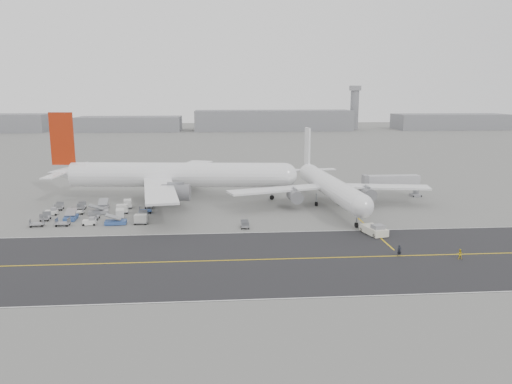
{
  "coord_description": "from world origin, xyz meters",
  "views": [
    {
      "loc": [
        -0.12,
        -94.74,
        26.64
      ],
      "look_at": [
        8.31,
        12.0,
        5.16
      ],
      "focal_mm": 35.0,
      "sensor_mm": 36.0,
      "label": 1
    }
  ],
  "objects": [
    {
      "name": "taxiway",
      "position": [
        5.02,
        -17.98,
        0.01
      ],
      "size": [
        220.0,
        59.0,
        0.03
      ],
      "color": "#28282B",
      "rests_on": "ground"
    },
    {
      "name": "pushback_tug",
      "position": [
        29.54,
        -5.29,
        0.92
      ],
      "size": [
        4.21,
        7.92,
        2.23
      ],
      "rotation": [
        0.0,
        0.0,
        0.25
      ],
      "color": "silver",
      "rests_on": "ground"
    },
    {
      "name": "gse_cluster",
      "position": [
        -26.32,
        13.25,
        0.0
      ],
      "size": [
        29.87,
        24.27,
        2.13
      ],
      "primitive_type": null,
      "rotation": [
        0.0,
        0.0,
        0.06
      ],
      "color": "gray",
      "rests_on": "ground"
    },
    {
      "name": "ground_crew_a",
      "position": [
        29.66,
        -18.19,
        0.97
      ],
      "size": [
        0.71,
        0.47,
        1.93
      ],
      "primitive_type": "imported",
      "rotation": [
        0.0,
        0.0,
        0.01
      ],
      "color": "black",
      "rests_on": "ground"
    },
    {
      "name": "jet_bridge",
      "position": [
        44.77,
        28.53,
        4.06
      ],
      "size": [
        15.37,
        3.06,
        5.82
      ],
      "rotation": [
        0.0,
        0.0,
        0.0
      ],
      "color": "gray",
      "rests_on": "ground"
    },
    {
      "name": "control_tower",
      "position": [
        100.0,
        265.0,
        16.25
      ],
      "size": [
        7.0,
        7.0,
        31.25
      ],
      "color": "gray",
      "rests_on": "ground"
    },
    {
      "name": "horizon_buildings",
      "position": [
        30.0,
        260.0,
        0.0
      ],
      "size": [
        520.0,
        28.0,
        28.0
      ],
      "primitive_type": null,
      "color": "gray",
      "rests_on": "ground"
    },
    {
      "name": "ground",
      "position": [
        0.0,
        0.0,
        0.0
      ],
      "size": [
        700.0,
        700.0,
        0.0
      ],
      "primitive_type": "plane",
      "color": "gray",
      "rests_on": "ground"
    },
    {
      "name": "ground_crew_b",
      "position": [
        38.95,
        -20.24,
        0.85
      ],
      "size": [
        0.89,
        0.74,
        1.69
      ],
      "primitive_type": "imported",
      "rotation": [
        0.0,
        0.0,
        3.02
      ],
      "color": "gold",
      "rests_on": "ground"
    },
    {
      "name": "stray_dolly",
      "position": [
        5.25,
        1.22,
        0.0
      ],
      "size": [
        1.58,
        2.54,
        1.55
      ],
      "primitive_type": null,
      "rotation": [
        0.0,
        0.0,
        0.01
      ],
      "color": "silver",
      "rests_on": "ground"
    },
    {
      "name": "airliner_b",
      "position": [
        26.23,
        19.65,
        4.93
      ],
      "size": [
        48.87,
        49.54,
        17.08
      ],
      "rotation": [
        0.0,
        0.0,
        0.07
      ],
      "color": "white",
      "rests_on": "ground"
    },
    {
      "name": "airliner_a",
      "position": [
        -11.39,
        30.02,
        6.27
      ],
      "size": [
        63.12,
        62.17,
        21.79
      ],
      "rotation": [
        0.0,
        0.0,
        1.47
      ],
      "color": "white",
      "rests_on": "ground"
    }
  ]
}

